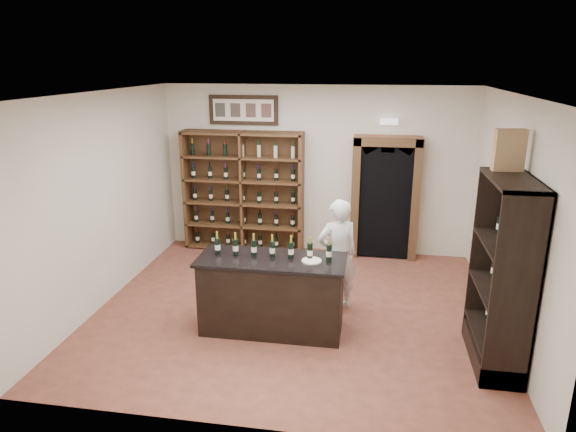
# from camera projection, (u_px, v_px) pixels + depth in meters

# --- Properties ---
(floor) EXTENTS (5.50, 5.50, 0.00)m
(floor) POSITION_uv_depth(u_px,v_px,m) (294.00, 309.00, 7.30)
(floor) COLOR brown
(floor) RESTS_ON ground
(ceiling) EXTENTS (5.50, 5.50, 0.00)m
(ceiling) POSITION_uv_depth(u_px,v_px,m) (295.00, 93.00, 6.43)
(ceiling) COLOR white
(ceiling) RESTS_ON wall_back
(wall_back) EXTENTS (5.50, 0.04, 3.00)m
(wall_back) POSITION_uv_depth(u_px,v_px,m) (316.00, 170.00, 9.23)
(wall_back) COLOR beige
(wall_back) RESTS_ON ground
(wall_left) EXTENTS (0.04, 5.00, 3.00)m
(wall_left) POSITION_uv_depth(u_px,v_px,m) (104.00, 199.00, 7.30)
(wall_left) COLOR beige
(wall_left) RESTS_ON ground
(wall_right) EXTENTS (0.04, 5.00, 3.00)m
(wall_right) POSITION_uv_depth(u_px,v_px,m) (511.00, 218.00, 6.44)
(wall_right) COLOR beige
(wall_right) RESTS_ON ground
(wine_shelf) EXTENTS (2.20, 0.38, 2.20)m
(wine_shelf) POSITION_uv_depth(u_px,v_px,m) (244.00, 191.00, 9.39)
(wine_shelf) COLOR #57321E
(wine_shelf) RESTS_ON ground
(framed_picture) EXTENTS (1.25, 0.04, 0.52)m
(framed_picture) POSITION_uv_depth(u_px,v_px,m) (243.00, 110.00, 9.10)
(framed_picture) COLOR black
(framed_picture) RESTS_ON wall_back
(arched_doorway) EXTENTS (1.17, 0.35, 2.17)m
(arched_doorway) POSITION_uv_depth(u_px,v_px,m) (385.00, 195.00, 8.97)
(arched_doorway) COLOR black
(arched_doorway) RESTS_ON ground
(emergency_light) EXTENTS (0.30, 0.10, 0.10)m
(emergency_light) POSITION_uv_depth(u_px,v_px,m) (389.00, 122.00, 8.69)
(emergency_light) COLOR white
(emergency_light) RESTS_ON wall_back
(tasting_counter) EXTENTS (1.88, 0.78, 1.00)m
(tasting_counter) POSITION_uv_depth(u_px,v_px,m) (272.00, 295.00, 6.62)
(tasting_counter) COLOR black
(tasting_counter) RESTS_ON ground
(counter_bottle_0) EXTENTS (0.07, 0.07, 0.30)m
(counter_bottle_0) POSITION_uv_depth(u_px,v_px,m) (218.00, 246.00, 6.61)
(counter_bottle_0) COLOR black
(counter_bottle_0) RESTS_ON tasting_counter
(counter_bottle_1) EXTENTS (0.07, 0.07, 0.30)m
(counter_bottle_1) POSITION_uv_depth(u_px,v_px,m) (236.00, 247.00, 6.57)
(counter_bottle_1) COLOR black
(counter_bottle_1) RESTS_ON tasting_counter
(counter_bottle_2) EXTENTS (0.07, 0.07, 0.30)m
(counter_bottle_2) POSITION_uv_depth(u_px,v_px,m) (254.00, 248.00, 6.53)
(counter_bottle_2) COLOR black
(counter_bottle_2) RESTS_ON tasting_counter
(counter_bottle_3) EXTENTS (0.07, 0.07, 0.30)m
(counter_bottle_3) POSITION_uv_depth(u_px,v_px,m) (272.00, 249.00, 6.49)
(counter_bottle_3) COLOR black
(counter_bottle_3) RESTS_ON tasting_counter
(counter_bottle_4) EXTENTS (0.07, 0.07, 0.30)m
(counter_bottle_4) POSITION_uv_depth(u_px,v_px,m) (291.00, 250.00, 6.46)
(counter_bottle_4) COLOR black
(counter_bottle_4) RESTS_ON tasting_counter
(counter_bottle_5) EXTENTS (0.07, 0.07, 0.30)m
(counter_bottle_5) POSITION_uv_depth(u_px,v_px,m) (310.00, 251.00, 6.42)
(counter_bottle_5) COLOR black
(counter_bottle_5) RESTS_ON tasting_counter
(counter_bottle_6) EXTENTS (0.07, 0.07, 0.30)m
(counter_bottle_6) POSITION_uv_depth(u_px,v_px,m) (329.00, 252.00, 6.38)
(counter_bottle_6) COLOR black
(counter_bottle_6) RESTS_ON tasting_counter
(side_cabinet) EXTENTS (0.48, 1.20, 2.20)m
(side_cabinet) POSITION_uv_depth(u_px,v_px,m) (501.00, 303.00, 5.84)
(side_cabinet) COLOR black
(side_cabinet) RESTS_ON ground
(shopkeeper) EXTENTS (0.69, 0.60, 1.61)m
(shopkeeper) POSITION_uv_depth(u_px,v_px,m) (337.00, 255.00, 7.12)
(shopkeeper) COLOR white
(shopkeeper) RESTS_ON ground
(plate) EXTENTS (0.25, 0.25, 0.02)m
(plate) POSITION_uv_depth(u_px,v_px,m) (312.00, 261.00, 6.37)
(plate) COLOR white
(plate) RESTS_ON tasting_counter
(wine_crate) EXTENTS (0.34, 0.16, 0.47)m
(wine_crate) POSITION_uv_depth(u_px,v_px,m) (509.00, 150.00, 5.73)
(wine_crate) COLOR tan
(wine_crate) RESTS_ON side_cabinet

